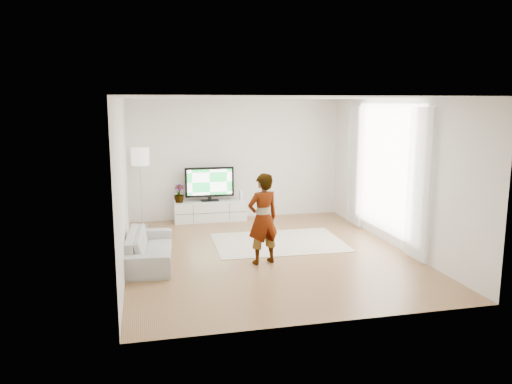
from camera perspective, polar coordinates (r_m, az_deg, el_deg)
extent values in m
plane|color=#9D7346|center=(9.20, 1.28, -7.01)|extent=(6.00, 6.00, 0.00)
plane|color=white|center=(8.79, 1.35, 10.71)|extent=(6.00, 6.00, 0.00)
cube|color=silver|center=(8.62, -15.01, 1.03)|extent=(0.02, 6.00, 2.80)
cube|color=silver|center=(9.80, 15.63, 2.08)|extent=(0.02, 6.00, 2.80)
cube|color=silver|center=(11.79, -2.30, 3.76)|extent=(5.00, 0.02, 2.80)
cube|color=silver|center=(6.07, 8.33, -2.48)|extent=(5.00, 0.02, 2.80)
cube|color=white|center=(10.05, 14.73, 2.60)|extent=(0.01, 2.60, 2.50)
cube|color=white|center=(8.90, 18.11, 0.83)|extent=(0.04, 0.70, 2.60)
cube|color=white|center=(11.18, 11.26, 2.96)|extent=(0.04, 0.70, 2.60)
cube|color=white|center=(11.65, -5.26, -2.17)|extent=(1.66, 0.47, 0.47)
cube|color=black|center=(11.42, -5.10, -2.42)|extent=(1.61, 0.00, 0.01)
cube|color=black|center=(11.37, -7.18, -2.51)|extent=(0.01, 0.00, 0.41)
cube|color=black|center=(11.48, -3.04, -2.32)|extent=(0.01, 0.00, 0.41)
cube|color=black|center=(11.63, -5.30, -0.97)|extent=(0.40, 0.22, 0.02)
cube|color=black|center=(11.62, -5.30, -0.72)|extent=(0.08, 0.05, 0.08)
cube|color=black|center=(11.55, -5.33, 1.15)|extent=(1.13, 0.06, 0.69)
cube|color=green|center=(11.52, -5.31, 1.12)|extent=(1.03, 0.01, 0.59)
cube|color=white|center=(11.70, -1.75, -0.34)|extent=(0.06, 0.17, 0.23)
cube|color=#4CB2FF|center=(11.61, -1.67, -0.31)|extent=(0.01, 0.00, 0.13)
imported|color=#3F7238|center=(11.49, -8.79, -0.18)|extent=(0.26, 0.26, 0.41)
cube|color=beige|center=(9.88, 2.59, -5.76)|extent=(2.56, 1.88, 0.01)
imported|color=#334772|center=(8.42, 0.80, -3.06)|extent=(0.65, 0.51, 1.55)
imported|color=#B0B0AB|center=(8.78, -12.05, -6.24)|extent=(0.86, 1.91, 0.54)
cylinder|color=silver|center=(11.43, -12.79, -3.78)|extent=(0.30, 0.30, 0.02)
cylinder|color=silver|center=(11.28, -12.92, -0.39)|extent=(0.04, 0.04, 1.35)
cylinder|color=white|center=(11.16, -13.10, 3.99)|extent=(0.39, 0.39, 0.38)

